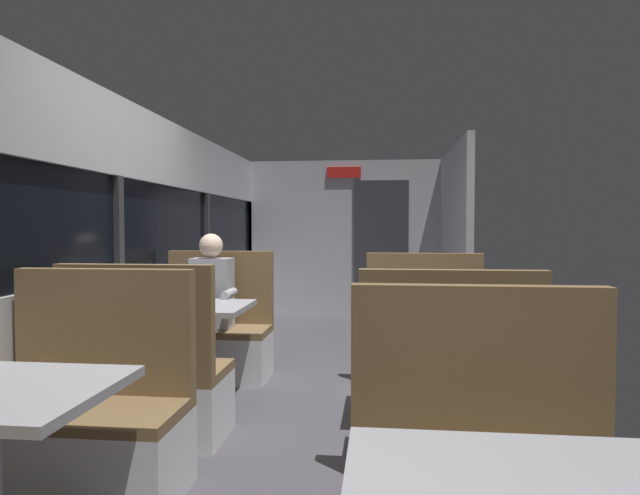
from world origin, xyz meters
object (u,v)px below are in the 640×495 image
object	(u,v)px
bench_rear_aisle_facing_entry	(425,350)
bench_near_window_facing_entry	(89,427)
dining_table_rear_aisle	(434,328)
bench_mid_window_facing_entry	(216,340)
bench_rear_aisle_facing_end	(447,408)
seated_passenger	(213,318)
bench_mid_window_facing_end	(148,387)
dining_table_mid_window	(187,318)

from	to	relation	value
bench_rear_aisle_facing_entry	bench_near_window_facing_entry	bearing A→B (deg)	-133.65
bench_near_window_facing_entry	dining_table_rear_aisle	bearing A→B (deg)	33.33
bench_mid_window_facing_entry	bench_rear_aisle_facing_end	size ratio (longest dim) A/B	1.00
seated_passenger	bench_mid_window_facing_end	bearing A→B (deg)	-90.00
dining_table_mid_window	bench_mid_window_facing_end	xyz separation A→B (m)	(0.00, -0.70, -0.31)
bench_mid_window_facing_end	dining_table_rear_aisle	distance (m)	1.88
bench_mid_window_facing_entry	bench_rear_aisle_facing_entry	world-z (taller)	same
bench_mid_window_facing_end	dining_table_mid_window	bearing A→B (deg)	90.00
dining_table_mid_window	bench_rear_aisle_facing_entry	distance (m)	1.88
bench_rear_aisle_facing_end	bench_rear_aisle_facing_entry	size ratio (longest dim) A/B	1.00
dining_table_rear_aisle	bench_mid_window_facing_entry	bearing A→B (deg)	153.32
dining_table_mid_window	bench_mid_window_facing_end	distance (m)	0.77
dining_table_mid_window	bench_rear_aisle_facing_entry	world-z (taller)	bench_rear_aisle_facing_entry
bench_near_window_facing_entry	dining_table_rear_aisle	xyz separation A→B (m)	(1.79, 1.18, 0.31)
dining_table_mid_window	bench_near_window_facing_entry	bearing A→B (deg)	-90.00
dining_table_mid_window	dining_table_rear_aisle	size ratio (longest dim) A/B	1.00
bench_rear_aisle_facing_end	seated_passenger	xyz separation A→B (m)	(-1.79, 1.53, 0.21)
bench_mid_window_facing_entry	dining_table_rear_aisle	world-z (taller)	bench_mid_window_facing_entry
bench_rear_aisle_facing_end	bench_near_window_facing_entry	bearing A→B (deg)	-165.06
dining_table_mid_window	bench_rear_aisle_facing_end	world-z (taller)	bench_rear_aisle_facing_end
bench_near_window_facing_entry	bench_rear_aisle_facing_entry	distance (m)	2.59
dining_table_mid_window	bench_rear_aisle_facing_entry	size ratio (longest dim) A/B	0.82
bench_near_window_facing_entry	bench_mid_window_facing_end	distance (m)	0.68
bench_near_window_facing_entry	bench_rear_aisle_facing_end	size ratio (longest dim) A/B	1.00
bench_near_window_facing_entry	seated_passenger	xyz separation A→B (m)	(0.00, 2.00, 0.21)
bench_mid_window_facing_end	seated_passenger	bearing A→B (deg)	90.00
bench_near_window_facing_entry	seated_passenger	world-z (taller)	seated_passenger
dining_table_rear_aisle	dining_table_mid_window	bearing A→B (deg)	173.62
bench_near_window_facing_entry	bench_mid_window_facing_end	xyz separation A→B (m)	(0.00, 0.68, 0.00)
dining_table_rear_aisle	bench_rear_aisle_facing_end	xyz separation A→B (m)	(0.00, -0.70, -0.31)
bench_mid_window_facing_end	bench_rear_aisle_facing_end	distance (m)	1.80
bench_mid_window_facing_entry	bench_near_window_facing_entry	bearing A→B (deg)	-90.00
bench_rear_aisle_facing_entry	bench_mid_window_facing_end	bearing A→B (deg)	-146.19
bench_rear_aisle_facing_end	bench_rear_aisle_facing_entry	world-z (taller)	same
bench_mid_window_facing_end	bench_mid_window_facing_entry	world-z (taller)	same
bench_rear_aisle_facing_end	seated_passenger	bearing A→B (deg)	139.54
bench_near_window_facing_entry	bench_rear_aisle_facing_end	world-z (taller)	same
bench_near_window_facing_entry	bench_mid_window_facing_end	world-z (taller)	same
bench_near_window_facing_entry	dining_table_mid_window	world-z (taller)	bench_near_window_facing_entry
bench_rear_aisle_facing_end	seated_passenger	distance (m)	2.36
bench_mid_window_facing_entry	bench_rear_aisle_facing_end	xyz separation A→B (m)	(1.79, -1.60, 0.00)
dining_table_rear_aisle	bench_near_window_facing_entry	bearing A→B (deg)	-146.67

